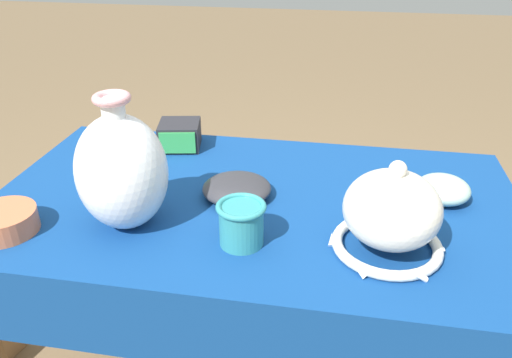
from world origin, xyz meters
The scene contains 8 objects.
display_table centered at (0.00, -0.01, 0.63)m, with size 1.27×0.72×0.70m.
vase_tall_bulbous centered at (-0.26, -0.16, 0.83)m, with size 0.19×0.19×0.30m.
vase_dome_bell centered at (0.30, -0.16, 0.78)m, with size 0.24×0.22×0.20m.
mosaic_tile_box centered at (-0.27, 0.26, 0.74)m, with size 0.13×0.14×0.08m.
bowl_shallow_charcoal centered at (-0.04, 0.00, 0.72)m, with size 0.17×0.17×0.05m, color #2D2D33.
cup_wide_teal centered at (0.01, -0.19, 0.75)m, with size 0.10×0.10×0.09m.
pot_squat_terracotta centered at (-0.51, -0.23, 0.72)m, with size 0.14×0.14×0.05m, color #BC6642.
bowl_shallow_celadon centered at (0.44, 0.07, 0.73)m, with size 0.13×0.13×0.06m, color #A8CCB7.
Camera 1 is at (0.18, -1.03, 1.31)m, focal length 35.00 mm.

